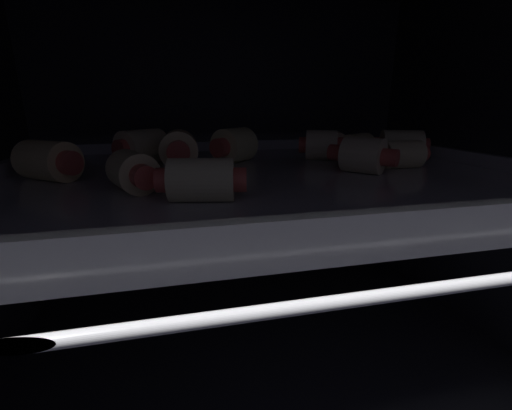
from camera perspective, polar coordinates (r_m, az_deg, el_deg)
The scene contains 17 objects.
ground_plane at distance 37.99cm, azimuth 1.10°, elevation -25.03°, with size 52.79×43.81×1.20cm, color black.
oven_wall_back at distance 49.63cm, azimuth -4.82°, elevation 10.38°, with size 52.79×1.20×38.66cm, color black.
oven_wall_right at distance 43.15cm, azimuth 36.97°, elevation 6.21°, with size 1.20×41.41×38.66cm, color black.
oven_rack_mid at distance 29.24cm, azimuth 1.30°, elevation 2.93°, with size 47.96×40.58×0.55cm.
baking_tray_mid at distance 29.04cm, azimuth 1.31°, elevation 4.69°, with size 42.20×31.40×2.27cm.
pig_in_blanket_mid_0 at distance 31.75cm, azimuth -12.90°, elevation 9.19°, with size 3.46×5.40×3.37cm.
pig_in_blanket_mid_1 at distance 43.04cm, azimuth 13.44°, elevation 10.35°, with size 3.45×5.49×2.42cm.
pig_in_blanket_mid_2 at distance 20.14cm, azimuth -9.17°, elevation 4.20°, with size 5.47×3.27×2.58cm.
pig_in_blanket_mid_3 at distance 33.49cm, azimuth 23.35°, elevation 7.87°, with size 5.07×2.63×2.49cm.
pig_in_blanket_mid_4 at distance 38.72cm, azimuth 16.77°, elevation 9.59°, with size 4.98×4.21×2.60cm.
pig_in_blanket_mid_5 at distance 39.89cm, azimuth 23.34°, elevation 9.43°, with size 5.72×4.20×3.00cm.
pig_in_blanket_mid_6 at distance 23.63cm, azimuth -20.12°, elevation 5.32°, with size 3.73×5.40×2.66cm.
pig_in_blanket_mid_7 at distance 29.98cm, azimuth -31.71°, elevation 6.39°, with size 5.39×4.89×3.00cm.
pig_in_blanket_mid_8 at distance 33.88cm, azimuth -3.69°, elevation 10.02°, with size 5.19×5.03×3.39cm.
pig_in_blanket_mid_9 at distance 29.88cm, azimuth 17.67°, elevation 8.01°, with size 4.71×5.12×2.97cm.
pig_in_blanket_mid_10 at distance 34.90cm, azimuth -18.73°, elevation 9.32°, with size 5.30×5.31×3.30cm.
pig_in_blanket_mid_11 at distance 36.10cm, azimuth 10.96°, elevation 9.91°, with size 4.83×4.02×3.07cm.
Camera 1 is at (-7.00, -27.54, 24.62)cm, focal length 23.63 mm.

